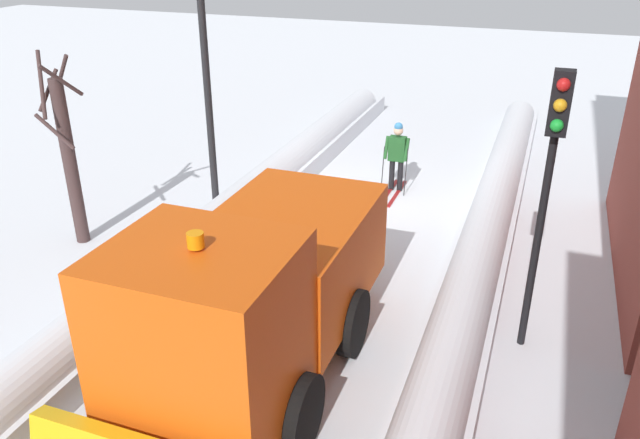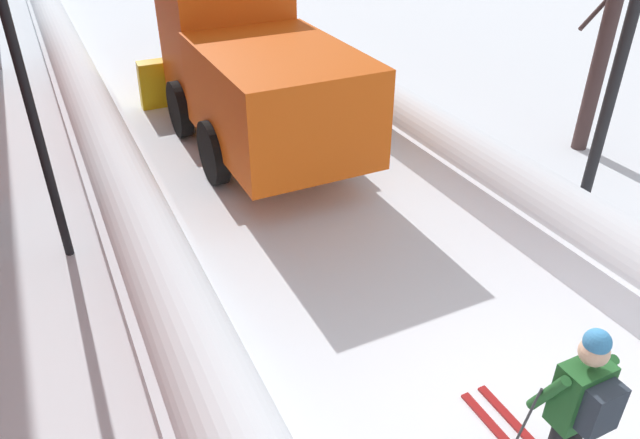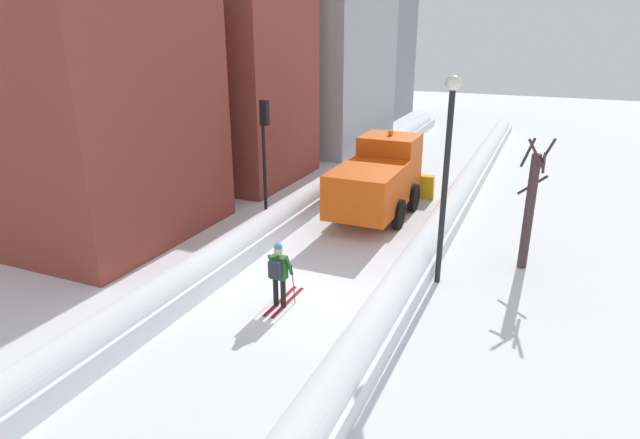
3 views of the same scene
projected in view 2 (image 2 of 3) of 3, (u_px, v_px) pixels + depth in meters
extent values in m
plane|color=white|center=(215.00, 102.00, 13.63)|extent=(80.00, 80.00, 0.00)
cube|color=white|center=(89.00, 109.00, 12.48)|extent=(1.10, 36.00, 0.57)
cylinder|color=white|center=(86.00, 96.00, 12.33)|extent=(0.90, 34.20, 0.90)
cube|color=white|center=(321.00, 74.00, 14.49)|extent=(1.10, 36.00, 0.52)
cylinder|color=white|center=(321.00, 63.00, 14.35)|extent=(0.90, 34.20, 0.90)
cube|color=#DB510F|center=(279.00, 98.00, 9.90)|extent=(2.30, 3.40, 1.60)
cube|color=#DB510F|center=(226.00, 37.00, 11.78)|extent=(2.20, 2.00, 2.30)
cube|color=black|center=(209.00, 1.00, 12.24)|extent=(1.85, 0.06, 1.01)
cube|color=gold|center=(211.00, 76.00, 13.44)|extent=(3.20, 0.46, 1.13)
cylinder|color=black|center=(180.00, 109.00, 11.76)|extent=(0.25, 1.10, 1.10)
cylinder|color=black|center=(287.00, 91.00, 12.61)|extent=(0.25, 1.10, 1.10)
cylinder|color=black|center=(213.00, 153.00, 10.08)|extent=(0.25, 1.10, 1.10)
cylinder|color=black|center=(335.00, 129.00, 10.93)|extent=(0.25, 1.10, 1.10)
cube|color=#1E5123|center=(580.00, 394.00, 4.88)|extent=(0.42, 0.26, 0.62)
cube|color=#262D38|center=(602.00, 410.00, 4.70)|extent=(0.32, 0.16, 0.44)
sphere|color=tan|center=(594.00, 352.00, 4.63)|extent=(0.24, 0.24, 0.24)
sphere|color=teal|center=(597.00, 342.00, 4.58)|extent=(0.22, 0.22, 0.22)
cylinder|color=#1E5123|center=(548.00, 393.00, 4.84)|extent=(0.09, 0.33, 0.56)
cylinder|color=#1E5123|center=(595.00, 372.00, 5.03)|extent=(0.09, 0.33, 0.56)
cylinder|color=#262628|center=(521.00, 430.00, 5.21)|extent=(0.02, 0.19, 1.19)
cylinder|color=#262628|center=(572.00, 406.00, 5.44)|extent=(0.02, 0.19, 1.19)
cylinder|color=black|center=(38.00, 137.00, 7.57)|extent=(0.12, 0.12, 3.62)
cylinder|color=black|center=(624.00, 48.00, 7.72)|extent=(0.16, 0.16, 5.44)
cylinder|color=#412F2D|center=(601.00, 57.00, 10.60)|extent=(0.28, 0.28, 3.54)
cylinder|color=#412F2D|center=(599.00, 8.00, 10.39)|extent=(0.82, 0.12, 0.69)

